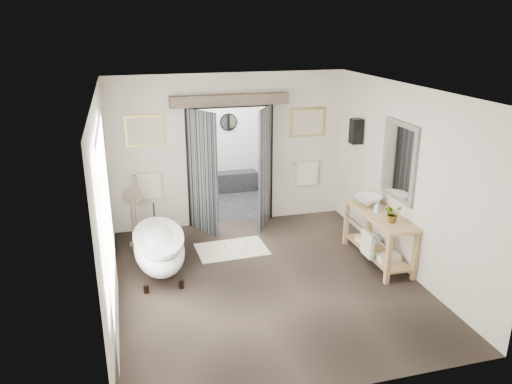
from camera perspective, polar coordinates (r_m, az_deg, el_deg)
ground_plane at (r=7.79m, az=1.17°, el=-10.14°), size 5.00×5.00×0.00m
room_shell at (r=6.94m, az=1.28°, el=2.83°), size 4.52×5.02×2.91m
shower_room at (r=11.07m, az=-4.59°, el=3.87°), size 2.22×2.01×2.51m
back_wall_dressing at (r=9.31m, az=-2.76°, el=5.17°), size 3.82×0.75×2.52m
clawfoot_tub at (r=8.03m, az=-11.02°, el=-6.22°), size 0.78×1.75×0.86m
vanity at (r=8.41m, az=13.74°, el=-4.56°), size 0.57×1.60×0.85m
pedestal_mirror at (r=8.90m, az=-13.74°, el=-3.35°), size 0.34×0.22×1.14m
rug at (r=8.78m, az=-2.78°, el=-6.53°), size 1.23×0.85×0.01m
slippers at (r=8.81m, az=-2.48°, el=-6.22°), size 0.32×0.24×0.05m
basin at (r=8.58m, az=12.67°, el=-0.94°), size 0.52×0.52×0.17m
plant at (r=7.93m, az=15.37°, el=-2.36°), size 0.28×0.25×0.29m
soap_bottle_a at (r=8.28m, az=13.71°, el=-1.67°), size 0.11×0.11×0.19m
soap_bottle_b at (r=8.79m, az=12.07°, el=-0.43°), size 0.14×0.14×0.16m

